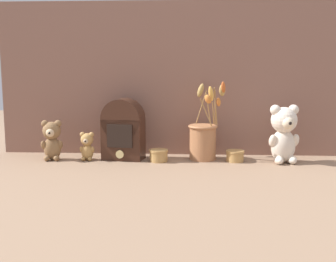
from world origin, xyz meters
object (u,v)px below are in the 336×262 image
at_px(decorative_tin_tall, 159,155).
at_px(decorative_tin_short, 235,156).
at_px(teddy_bear_medium, 52,139).
at_px(flower_vase, 203,138).
at_px(teddy_bear_large, 284,133).
at_px(teddy_bear_small, 87,146).
at_px(vintage_radio, 123,129).

xyz_separation_m(decorative_tin_tall, decorative_tin_short, (0.32, 0.02, -0.00)).
height_order(teddy_bear_medium, flower_vase, flower_vase).
distance_m(teddy_bear_large, teddy_bear_medium, 0.97).
bearing_deg(teddy_bear_large, teddy_bear_small, 179.94).
relative_size(teddy_bear_small, vintage_radio, 0.46).
distance_m(teddy_bear_medium, teddy_bear_small, 0.15).
bearing_deg(decorative_tin_tall, teddy_bear_small, 178.54).
distance_m(teddy_bear_large, teddy_bear_small, 0.82).
xyz_separation_m(teddy_bear_small, decorative_tin_short, (0.62, 0.01, -0.04)).
relative_size(teddy_bear_large, teddy_bear_small, 1.99).
height_order(flower_vase, vintage_radio, flower_vase).
xyz_separation_m(flower_vase, decorative_tin_short, (0.13, -0.03, -0.07)).
distance_m(teddy_bear_medium, vintage_radio, 0.30).
bearing_deg(teddy_bear_medium, decorative_tin_short, 1.16).
relative_size(teddy_bear_small, decorative_tin_short, 1.57).
distance_m(decorative_tin_tall, decorative_tin_short, 0.32).
bearing_deg(decorative_tin_short, teddy_bear_small, -179.01).
bearing_deg(vintage_radio, teddy_bear_medium, -173.71).
bearing_deg(decorative_tin_short, teddy_bear_medium, -178.84).
distance_m(teddy_bear_small, vintage_radio, 0.17).
bearing_deg(teddy_bear_medium, vintage_radio, 6.29).
distance_m(teddy_bear_medium, decorative_tin_short, 0.77).
bearing_deg(teddy_bear_large, vintage_radio, 177.52).
relative_size(teddy_bear_small, decorative_tin_tall, 1.53).
height_order(teddy_bear_medium, decorative_tin_tall, teddy_bear_medium).
height_order(flower_vase, decorative_tin_short, flower_vase).
relative_size(flower_vase, vintage_radio, 1.29).
bearing_deg(teddy_bear_small, vintage_radio, 10.60).
xyz_separation_m(teddy_bear_large, vintage_radio, (-0.67, 0.03, 0.00)).
bearing_deg(decorative_tin_short, flower_vase, 167.35).
relative_size(teddy_bear_large, vintage_radio, 0.93).
height_order(teddy_bear_small, decorative_tin_short, teddy_bear_small).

